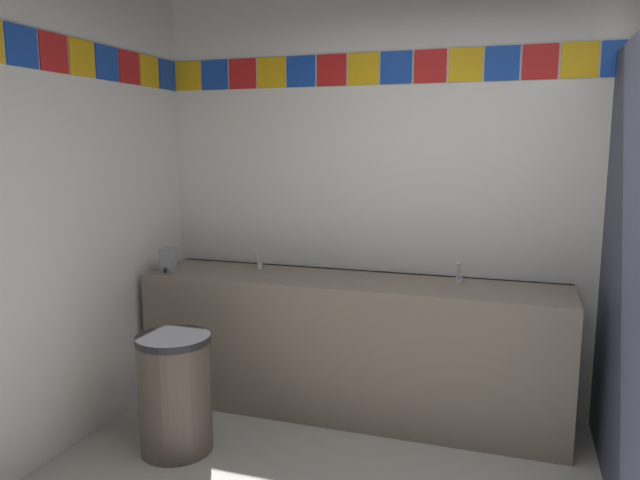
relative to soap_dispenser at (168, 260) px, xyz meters
The scene contains 6 objects.
wall_back 2.22m from the soap_dispenser, 13.16° to the left, with size 4.59×0.09×2.80m.
vanity_counter 1.29m from the soap_dispenser, ahead, with size 2.61×0.57×0.85m.
faucet_left 0.58m from the soap_dispenser, 26.23° to the left, with size 0.04×0.10×0.14m.
faucet_right 1.84m from the soap_dispenser, ahead, with size 0.04×0.10×0.14m.
soap_dispenser is the anchor object (origin of this frame).
trash_bin 0.95m from the soap_dispenser, 56.50° to the right, with size 0.40×0.40×0.66m.
Camera 1 is at (0.02, -1.96, 1.67)m, focal length 33.58 mm.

